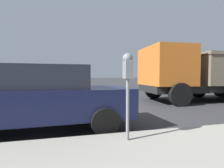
% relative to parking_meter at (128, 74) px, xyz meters
% --- Properties ---
extents(ground_plane, '(220.00, 220.00, 0.00)m').
position_rel_parking_meter_xyz_m(ground_plane, '(2.64, 0.89, -1.39)').
color(ground_plane, '#333335').
extents(parking_meter, '(0.21, 0.19, 1.62)m').
position_rel_parking_meter_xyz_m(parking_meter, '(0.00, 0.00, 0.00)').
color(parking_meter, gray).
rests_on(parking_meter, sidewalk).
extents(car_navy, '(2.13, 4.34, 1.60)m').
position_rel_parking_meter_xyz_m(car_navy, '(1.55, 1.68, -0.55)').
color(car_navy, '#14193D').
rests_on(car_navy, ground_plane).
extents(dump_truck, '(3.25, 6.84, 2.80)m').
position_rel_parking_meter_xyz_m(dump_truck, '(4.88, -6.10, 0.13)').
color(dump_truck, black).
rests_on(dump_truck, ground_plane).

